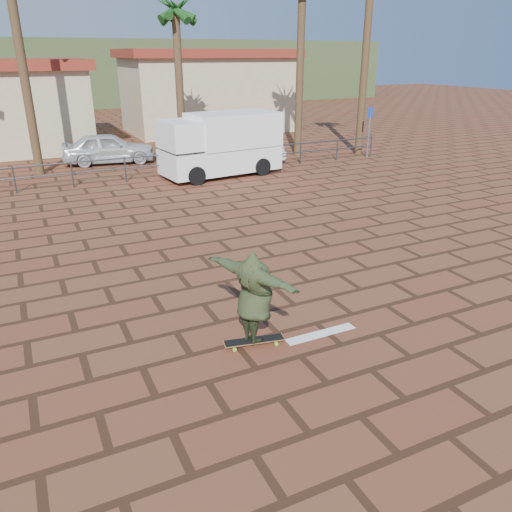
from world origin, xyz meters
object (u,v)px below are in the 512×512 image
at_px(car_white, 233,149).
at_px(campervan, 221,143).
at_px(longboard, 254,341).
at_px(car_silver, 109,148).
at_px(skateboarder, 254,297).

bearing_deg(car_white, campervan, 142.10).
bearing_deg(longboard, car_silver, 99.08).
bearing_deg(campervan, skateboarder, -116.53).
height_order(longboard, car_silver, car_silver).
bearing_deg(car_silver, car_white, -112.45).
bearing_deg(car_silver, skateboarder, -173.39).
height_order(longboard, car_white, car_white).
relative_size(longboard, campervan, 0.22).
distance_m(skateboarder, campervan, 13.29).
bearing_deg(campervan, longboard, -116.53).
distance_m(campervan, car_white, 1.96).
bearing_deg(skateboarder, campervan, -39.59).
height_order(skateboarder, campervan, campervan).
bearing_deg(longboard, car_white, 79.54).
relative_size(longboard, skateboarder, 0.54).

